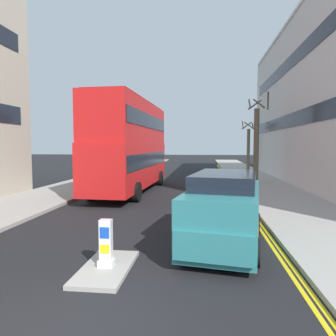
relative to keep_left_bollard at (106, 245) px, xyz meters
name	(u,v)px	position (x,y,z in m)	size (l,w,h in m)	color
sidewalk_right	(270,190)	(6.50, 13.37, -0.54)	(4.00, 80.00, 0.14)	#9E9991
sidewalk_left	(75,187)	(-6.50, 13.37, -0.54)	(4.00, 80.00, 0.14)	#9E9991
kerb_line_outer	(240,195)	(4.40, 11.37, -0.60)	(0.10, 56.00, 0.01)	yellow
kerb_line_inner	(237,195)	(4.24, 11.37, -0.60)	(0.10, 56.00, 0.01)	yellow
traffic_island	(106,268)	(0.00, 0.00, -0.56)	(1.10, 2.20, 0.10)	#9E9991
keep_left_bollard	(106,245)	(0.00, 0.00, 0.00)	(0.36, 0.28, 1.11)	silver
double_decker_bus_away	(131,144)	(-2.27, 12.10, 2.42)	(3.11, 10.89, 5.64)	red
taxi_minivan	(224,210)	(2.85, 2.12, 0.46)	(2.67, 5.06, 2.12)	teal
street_tree_near	(256,142)	(6.28, 17.60, 2.58)	(1.64, 1.62, 6.72)	#6B6047
street_tree_mid	(248,147)	(7.22, 28.59, 2.15)	(1.34, 1.43, 5.55)	#6B6047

